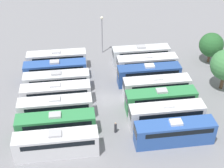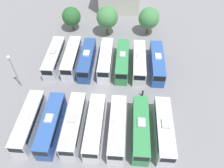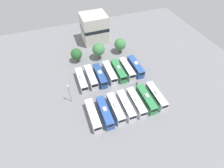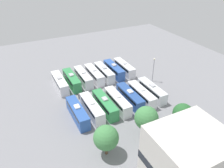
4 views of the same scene
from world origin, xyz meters
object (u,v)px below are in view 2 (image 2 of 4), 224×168
worker_person (143,93)px  bus_5 (140,128)px  light_pole (13,66)px  tree_1 (107,17)px  bus_1 (51,124)px  bus_8 (72,57)px  bus_6 (164,129)px  bus_0 (29,121)px  bus_3 (95,126)px  tree_2 (149,18)px  bus_2 (74,124)px  tree_0 (71,17)px  bus_11 (122,61)px  bus_10 (106,59)px  bus_4 (117,127)px  bus_13 (157,62)px  bus_7 (54,57)px  bus_9 (87,59)px  bus_12 (139,62)px

worker_person → bus_5: bearing=-94.5°
light_pole → bus_5: bearing=-21.1°
worker_person → tree_1: bearing=113.3°
bus_1 → bus_8: bearing=89.6°
bus_6 → tree_1: 29.58m
bus_1 → worker_person: size_ratio=6.13×
bus_1 → bus_0: bearing=176.5°
bus_3 → bus_8: bearing=113.3°
bus_0 → tree_2: 34.79m
tree_2 → worker_person: bearing=-94.3°
bus_5 → bus_2: bearing=180.0°
bus_6 → bus_8: size_ratio=1.00×
light_pole → tree_2: bearing=37.9°
bus_1 → tree_0: bearing=94.5°
bus_11 → tree_0: (-12.95, 13.01, 1.78)m
bus_3 → bus_10: bearing=89.1°
bus_4 → tree_1: (-3.98, 27.41, 2.75)m
bus_5 → bus_6: size_ratio=1.00×
bus_6 → tree_0: (-20.11, 28.56, 1.78)m
bus_5 → worker_person: bus_5 is taller
bus_0 → light_pole: light_pole is taller
bus_10 → light_pole: 17.73m
light_pole → bus_13: bearing=14.3°
bus_7 → tree_2: (19.85, 12.69, 2.35)m
bus_3 → bus_7: 18.86m
bus_0 → bus_10: (10.93, 15.91, 0.00)m
bus_2 → light_pole: 15.48m
worker_person → tree_2: 20.54m
bus_4 → bus_9: same height
bus_11 → bus_12: 3.46m
bus_4 → tree_2: (5.80, 28.40, 2.35)m
tree_0 → bus_13: bearing=-33.1°
bus_9 → bus_10: size_ratio=1.00×
tree_2 → bus_1: bearing=-119.8°
bus_5 → bus_8: bearing=131.5°
bus_6 → worker_person: 8.60m
bus_12 → bus_10: bearing=177.4°
bus_2 → bus_6: same height
bus_9 → bus_11: bearing=0.9°
bus_9 → tree_1: size_ratio=1.50×
bus_2 → bus_7: size_ratio=1.00×
tree_2 → bus_4: bearing=-101.5°
bus_1 → light_pole: size_ratio=1.38×
bus_12 → worker_person: bus_12 is taller
bus_10 → tree_0: bearing=126.7°
bus_4 → bus_6: 7.28m
bus_5 → bus_9: (-10.80, 15.51, 0.00)m
bus_6 → light_pole: (-26.52, 8.75, 3.43)m
bus_13 → tree_1: size_ratio=1.50×
bus_2 → bus_11: size_ratio=1.00×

